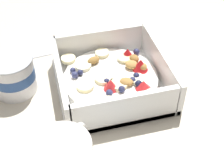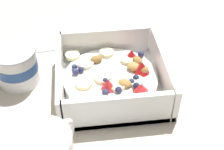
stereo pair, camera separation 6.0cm
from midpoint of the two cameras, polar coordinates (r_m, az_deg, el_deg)
name	(u,v)px [view 2 (the right image)]	position (r m, az deg, el deg)	size (l,w,h in m)	color
ground_plane	(112,93)	(0.60, 2.78, -3.30)	(2.40, 2.40, 0.00)	beige
fruit_bowl	(113,78)	(0.60, 2.97, -0.73)	(0.20, 0.20, 0.07)	white
spoon	(80,45)	(0.71, -3.34, 5.31)	(0.04, 0.17, 0.01)	silver
yogurt_cup	(17,66)	(0.62, -14.05, 1.46)	(0.08, 0.08, 0.07)	white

